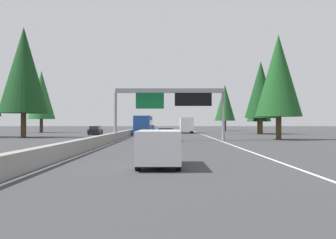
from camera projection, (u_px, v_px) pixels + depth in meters
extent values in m
plane|color=#38383A|center=(130.00, 136.00, 61.37)|extent=(320.00, 320.00, 0.00)
cube|color=gray|center=(138.00, 131.00, 81.38)|extent=(180.00, 0.56, 0.90)
cube|color=silver|center=(202.00, 134.00, 71.36)|extent=(160.00, 0.16, 0.01)
cube|color=silver|center=(137.00, 134.00, 71.37)|extent=(160.00, 0.16, 0.01)
cylinder|color=gray|center=(115.00, 117.00, 47.09)|extent=(0.36, 0.36, 5.43)
cylinder|color=gray|center=(223.00, 117.00, 47.07)|extent=(0.36, 0.36, 5.43)
cube|color=gray|center=(169.00, 91.00, 47.10)|extent=(0.50, 12.32, 0.50)
cube|color=#0C602D|center=(150.00, 100.00, 46.94)|extent=(0.12, 3.20, 1.90)
cube|color=black|center=(193.00, 99.00, 46.94)|extent=(0.16, 4.20, 1.50)
cube|color=silver|center=(159.00, 146.00, 19.35)|extent=(5.00, 1.95, 1.44)
cube|color=#2D3847|center=(158.00, 143.00, 17.05)|extent=(0.08, 1.48, 0.56)
cylinder|color=black|center=(143.00, 156.00, 21.05)|extent=(0.70, 0.24, 0.70)
cylinder|color=black|center=(177.00, 156.00, 21.05)|extent=(0.70, 0.24, 0.70)
cylinder|color=black|center=(138.00, 163.00, 17.65)|extent=(0.70, 0.24, 0.70)
cylinder|color=black|center=(178.00, 163.00, 17.65)|extent=(0.70, 0.24, 0.70)
cube|color=maroon|center=(166.00, 137.00, 44.83)|extent=(4.40, 1.80, 0.76)
cube|color=#2D3847|center=(166.00, 130.00, 44.62)|extent=(2.46, 1.51, 0.56)
cylinder|color=black|center=(159.00, 138.00, 46.24)|extent=(0.64, 0.22, 0.64)
cylinder|color=black|center=(173.00, 138.00, 46.24)|extent=(0.64, 0.22, 0.64)
cylinder|color=black|center=(158.00, 139.00, 43.42)|extent=(0.64, 0.22, 0.64)
cylinder|color=black|center=(173.00, 139.00, 43.42)|extent=(0.64, 0.22, 0.64)
cube|color=white|center=(187.00, 124.00, 78.42)|extent=(6.12, 2.40, 2.50)
cube|color=maroon|center=(186.00, 126.00, 82.67)|extent=(2.38, 2.30, 1.90)
cylinder|color=black|center=(180.00, 130.00, 82.50)|extent=(0.90, 0.28, 0.90)
cylinder|color=black|center=(191.00, 130.00, 82.49)|extent=(0.90, 0.28, 0.90)
cylinder|color=black|center=(181.00, 131.00, 76.72)|extent=(0.90, 0.28, 0.90)
cylinder|color=black|center=(193.00, 131.00, 76.71)|extent=(0.90, 0.28, 0.90)
cube|color=#1E4793|center=(150.00, 129.00, 89.17)|extent=(4.40, 1.80, 0.76)
cube|color=#2D3847|center=(150.00, 126.00, 88.96)|extent=(2.46, 1.51, 0.56)
cylinder|color=black|center=(147.00, 130.00, 90.58)|extent=(0.64, 0.22, 0.64)
cylinder|color=black|center=(154.00, 130.00, 90.58)|extent=(0.64, 0.22, 0.64)
cylinder|color=black|center=(146.00, 131.00, 87.77)|extent=(0.64, 0.22, 0.64)
cylinder|color=black|center=(154.00, 131.00, 87.76)|extent=(0.64, 0.22, 0.64)
cube|color=#1E4793|center=(144.00, 125.00, 69.04)|extent=(11.50, 2.50, 2.90)
cube|color=#2D3847|center=(144.00, 123.00, 69.04)|extent=(11.04, 2.55, 0.84)
cylinder|color=black|center=(139.00, 131.00, 73.06)|extent=(1.00, 0.30, 1.00)
cylinder|color=black|center=(151.00, 131.00, 73.05)|extent=(1.00, 0.30, 1.00)
cylinder|color=black|center=(135.00, 132.00, 65.01)|extent=(1.00, 0.30, 1.00)
cylinder|color=black|center=(149.00, 132.00, 65.00)|extent=(1.00, 0.30, 1.00)
cube|color=black|center=(95.00, 132.00, 68.08)|extent=(4.40, 1.80, 0.76)
cube|color=#2D3847|center=(95.00, 128.00, 67.87)|extent=(2.46, 1.51, 0.56)
cylinder|color=black|center=(92.00, 133.00, 69.49)|extent=(0.64, 0.22, 0.64)
cylinder|color=black|center=(102.00, 133.00, 69.49)|extent=(0.64, 0.22, 0.64)
cylinder|color=black|center=(89.00, 133.00, 66.68)|extent=(0.64, 0.22, 0.64)
cylinder|color=black|center=(99.00, 133.00, 66.67)|extent=(0.64, 0.22, 0.64)
cylinder|color=#4C3823|center=(279.00, 128.00, 49.13)|extent=(0.66, 0.66, 2.76)
cone|color=#194C1E|center=(278.00, 75.00, 49.18)|extent=(5.52, 5.52, 9.78)
cylinder|color=#4C3823|center=(261.00, 126.00, 72.26)|extent=(0.67, 0.67, 2.81)
cone|color=#143D19|center=(261.00, 90.00, 72.30)|extent=(5.62, 5.62, 9.96)
cylinder|color=#4C3823|center=(259.00, 127.00, 76.55)|extent=(0.60, 0.60, 2.22)
cone|color=#194C1E|center=(259.00, 100.00, 76.59)|extent=(4.44, 4.44, 7.87)
cylinder|color=#4C3823|center=(225.00, 126.00, 99.67)|extent=(0.63, 0.63, 2.47)
cone|color=#194C1E|center=(225.00, 103.00, 99.71)|extent=(4.94, 4.94, 8.75)
cylinder|color=#4C3823|center=(23.00, 125.00, 56.59)|extent=(0.72, 0.72, 3.34)
cone|color=#143D19|center=(24.00, 70.00, 56.65)|extent=(6.68, 6.68, 11.84)
cylinder|color=#4C3823|center=(41.00, 126.00, 83.90)|extent=(0.66, 0.66, 2.75)
cone|color=#236028|center=(41.00, 95.00, 83.94)|extent=(5.51, 5.51, 9.76)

